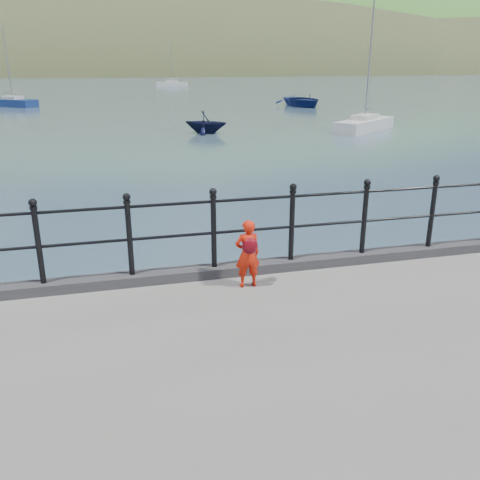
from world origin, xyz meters
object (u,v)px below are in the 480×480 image
object	(u,v)px
child	(248,253)
launch_blue	(302,100)
launch_navy	(206,122)
sailboat_deep	(172,84)
sailboat_near	(364,125)
railing	(254,220)
sailboat_port	(13,103)

from	to	relation	value
child	launch_blue	bearing A→B (deg)	-113.43
launch_navy	sailboat_deep	distance (m)	65.70
launch_blue	sailboat_near	size ratio (longest dim) A/B	0.73
sailboat_deep	sailboat_near	distance (m)	66.69
railing	child	world-z (taller)	railing
launch_blue	sailboat_port	distance (m)	28.00
railing	sailboat_port	distance (m)	48.82
launch_navy	sailboat_near	distance (m)	9.91
launch_blue	sailboat_deep	world-z (taller)	sailboat_deep
sailboat_deep	sailboat_port	size ratio (longest dim) A/B	1.09
sailboat_deep	sailboat_near	world-z (taller)	sailboat_deep
launch_blue	sailboat_deep	distance (m)	48.41
launch_blue	sailboat_port	bearing A→B (deg)	161.46
railing	sailboat_port	world-z (taller)	sailboat_port
child	launch_blue	world-z (taller)	child
launch_blue	sailboat_port	size ratio (longest dim) A/B	0.75
sailboat_port	launch_navy	bearing A→B (deg)	-18.63
launch_blue	launch_navy	distance (m)	21.67
sailboat_port	sailboat_near	bearing A→B (deg)	-5.67
sailboat_deep	sailboat_port	world-z (taller)	sailboat_deep
sailboat_near	sailboat_port	bearing A→B (deg)	95.94
sailboat_port	railing	bearing A→B (deg)	-36.92
sailboat_near	launch_navy	bearing A→B (deg)	135.25
launch_blue	sailboat_near	distance (m)	18.88
sailboat_near	sailboat_port	distance (m)	34.95
launch_navy	sailboat_near	xyz separation A→B (m)	(9.84, -1.16, -0.33)
railing	launch_blue	size ratio (longest dim) A/B	3.19
sailboat_near	child	bearing A→B (deg)	-158.95
launch_blue	sailboat_deep	xyz separation A→B (m)	(-6.79, 47.93, -0.25)
sailboat_deep	sailboat_near	size ratio (longest dim) A/B	1.06
launch_blue	launch_navy	bearing A→B (deg)	-131.32
railing	sailboat_deep	distance (m)	89.56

